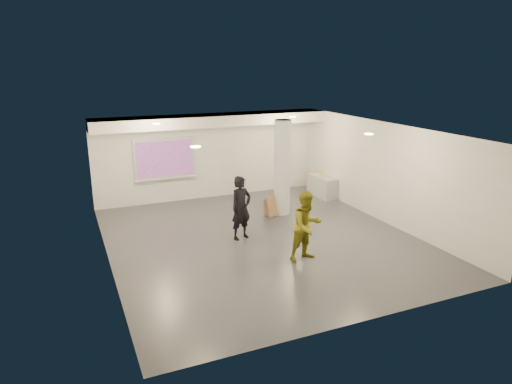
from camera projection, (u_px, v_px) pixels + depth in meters
name	position (u px, v px, depth m)	size (l,w,h in m)	color
floor	(262.00, 239.00, 12.49)	(8.00, 9.00, 0.01)	#383A3F
ceiling	(262.00, 130.00, 11.66)	(8.00, 9.00, 0.01)	silver
wall_back	(210.00, 156.00, 16.05)	(8.00, 0.01, 3.00)	silver
wall_front	(365.00, 248.00, 8.10)	(8.00, 0.01, 3.00)	silver
wall_left	(104.00, 205.00, 10.55)	(0.01, 9.00, 3.00)	silver
wall_right	(384.00, 173.00, 13.60)	(0.01, 9.00, 3.00)	silver
soffit_band	(214.00, 120.00, 15.20)	(8.00, 1.10, 0.36)	silver
downlight_nw	(156.00, 124.00, 13.04)	(0.22, 0.22, 0.02)	#FFC78A
downlight_ne	(293.00, 117.00, 14.72)	(0.22, 0.22, 0.02)	#FFC78A
downlight_sw	(195.00, 147.00, 9.51)	(0.22, 0.22, 0.02)	#FFC78A
downlight_se	(369.00, 134.00, 11.19)	(0.22, 0.22, 0.02)	#FFC78A
column	(282.00, 168.00, 14.24)	(0.52, 0.52, 3.00)	silver
projection_screen	(165.00, 159.00, 15.39)	(2.10, 0.13, 1.42)	silver
credenza	(323.00, 186.00, 16.42)	(0.53, 1.27, 0.74)	#9DA0A3
postit_pad	(318.00, 175.00, 16.51)	(0.20, 0.27, 0.03)	yellow
cardboard_back	(274.00, 205.00, 14.38)	(0.61, 0.06, 0.67)	#9A724C
cardboard_front	(272.00, 208.00, 14.39)	(0.48, 0.05, 0.53)	#9A724C
woman	(241.00, 208.00, 12.35)	(0.64, 0.42, 1.75)	black
man	(307.00, 226.00, 11.01)	(0.84, 0.66, 1.73)	olive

